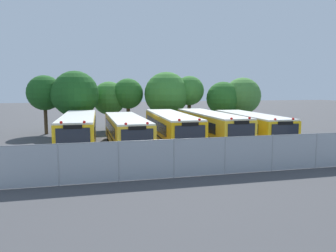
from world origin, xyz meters
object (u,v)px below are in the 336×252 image
Objects in this scene: tree_3 at (127,94)px; traffic_cone at (121,172)px; school_bus_2 at (171,128)px; tree_4 at (168,94)px; tree_6 at (223,99)px; school_bus_3 at (210,127)px; tree_2 at (110,98)px; tree_0 at (45,93)px; school_bus_1 at (126,131)px; tree_7 at (240,96)px; tree_1 at (73,94)px; school_bus_4 at (250,127)px; tree_5 at (189,90)px; school_bus_0 at (79,130)px.

tree_3 is 11.07× the size of traffic_cone.
school_bus_2 is at bearing 58.96° from traffic_cone.
tree_4 is 6.10m from tree_6.
tree_2 reaches higher than school_bus_3.
tree_0 is 1.04× the size of tree_3.
school_bus_2 is (3.51, -0.21, 0.10)m from school_bus_1.
tree_3 is 12.64m from tree_7.
school_bus_2 is 12.17m from tree_2.
tree_3 is 4.48m from tree_4.
tree_0 is 2.95m from tree_1.
tree_6 is at bearing 176.76° from tree_7.
school_bus_2 is 1.92× the size of tree_0.
school_bus_2 is 6.92m from school_bus_4.
school_bus_3 is at bearing -179.60° from school_bus_1.
tree_4 reaches higher than tree_5.
school_bus_1 is 21.13× the size of traffic_cone.
school_bus_2 is 2.00× the size of tree_3.
tree_4 is (6.21, -1.55, 0.51)m from tree_2.
traffic_cone is (-15.01, -16.57, -3.43)m from tree_7.
school_bus_3 is 9.79m from tree_4.
school_bus_3 is 2.15× the size of tree_6.
school_bus_0 is 8.52m from tree_1.
tree_0 is (-13.93, 9.17, 2.70)m from school_bus_3.
tree_4 is 8.16m from tree_7.
school_bus_3 is 3.51m from school_bus_4.
tree_0 is at bearing -173.22° from tree_3.
tree_0 is 0.93× the size of tree_4.
tree_2 is at bearing 167.92° from tree_5.
tree_5 is (6.71, -1.06, 0.42)m from tree_3.
tree_6 is (18.70, -0.74, -0.72)m from tree_0.
tree_4 is at bearing 68.55° from traffic_cone.
traffic_cone is at bearing -117.99° from tree_5.
tree_5 reaches higher than school_bus_1.
school_bus_4 is at bearing 33.95° from traffic_cone.
school_bus_4 is 1.78× the size of tree_5.
tree_7 reaches higher than school_bus_4.
tree_7 is at bearing -109.59° from school_bus_4.
school_bus_2 reaches higher than traffic_cone.
school_bus_4 is 9.64m from tree_7.
tree_4 is at bearing -83.03° from school_bus_3.
traffic_cone is at bearing -127.76° from tree_6.
school_bus_0 reaches higher than school_bus_4.
tree_3 is 0.89× the size of tree_4.
school_bus_2 is 1.90× the size of tree_5.
school_bus_2 is at bearing -102.64° from tree_4.
school_bus_4 is 20.65× the size of traffic_cone.
traffic_cone is at bearing 80.37° from school_bus_1.
tree_1 is (-0.68, 8.10, 2.54)m from school_bus_0.
tree_1 reaches higher than tree_6.
traffic_cone is at bearing 44.74° from school_bus_3.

